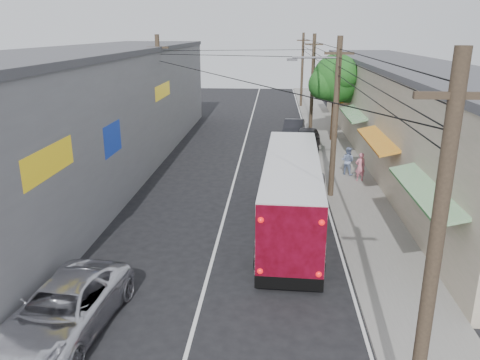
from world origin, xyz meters
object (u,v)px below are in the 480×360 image
(parked_car_mid, at_px, (307,139))
(pedestrian_near, at_px, (360,167))
(parked_suv, at_px, (301,167))
(jeepney, at_px, (64,310))
(parked_car_far, at_px, (294,129))
(pedestrian_far, at_px, (348,161))
(coach_bus, at_px, (291,192))

(parked_car_mid, bearing_deg, pedestrian_near, -65.05)
(parked_suv, bearing_deg, jeepney, -122.17)
(parked_car_far, relative_size, pedestrian_near, 2.68)
(pedestrian_far, bearing_deg, parked_car_far, -42.16)
(parked_suv, height_order, parked_car_far, parked_suv)
(parked_car_far, bearing_deg, parked_car_mid, -72.12)
(pedestrian_near, bearing_deg, parked_suv, -21.97)
(coach_bus, height_order, pedestrian_far, coach_bus)
(jeepney, xyz_separation_m, parked_car_mid, (8.20, 22.05, 0.05))
(coach_bus, bearing_deg, pedestrian_far, 67.67)
(parked_suv, xyz_separation_m, parked_car_far, (0.00, 10.95, -0.03))
(parked_car_far, distance_m, pedestrian_far, 10.62)
(parked_car_mid, height_order, parked_car_far, parked_car_mid)
(jeepney, xyz_separation_m, pedestrian_near, (10.70, 14.58, 0.21))
(coach_bus, xyz_separation_m, jeepney, (-6.61, -7.94, -0.90))
(parked_suv, bearing_deg, parked_car_far, 84.03)
(parked_suv, bearing_deg, coach_bus, -102.37)
(jeepney, distance_m, pedestrian_near, 18.08)
(parked_car_mid, relative_size, parked_car_far, 1.05)
(jeepney, bearing_deg, coach_bus, 55.44)
(parked_car_mid, relative_size, pedestrian_far, 2.78)
(jeepney, height_order, parked_car_mid, parked_car_mid)
(pedestrian_near, bearing_deg, parked_car_far, -87.70)
(parked_car_mid, bearing_deg, parked_suv, -90.00)
(jeepney, relative_size, pedestrian_far, 3.17)
(pedestrian_far, bearing_deg, jeepney, 89.88)
(coach_bus, xyz_separation_m, pedestrian_near, (4.09, 6.63, -0.69))
(jeepney, bearing_deg, parked_car_far, 79.31)
(parked_suv, bearing_deg, pedestrian_near, -14.17)
(parked_suv, xyz_separation_m, pedestrian_near, (3.29, -0.47, 0.19))
(jeepney, xyz_separation_m, parked_suv, (7.40, 15.05, 0.02))
(parked_suv, distance_m, parked_car_mid, 7.05)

